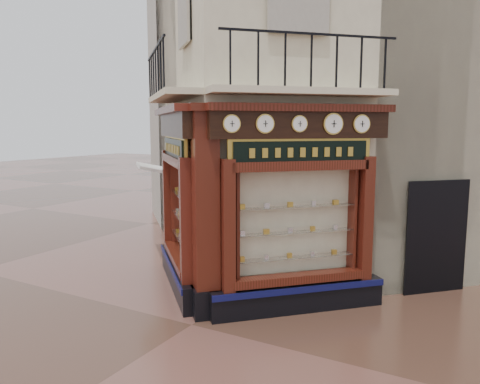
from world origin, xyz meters
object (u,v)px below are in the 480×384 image
Objects in this scene: clock_a at (232,124)px; signboard_left at (175,148)px; corner_pilaster at (206,215)px; signboard_right at (301,152)px; awning at (158,257)px; clock_e at (362,124)px; clock_c at (299,124)px; clock_d at (333,124)px; clock_b at (265,124)px.

clock_a is 0.15× the size of signboard_left.
corner_pilaster is 2.12m from signboard_right.
awning is 0.76× the size of signboard_left.
corner_pilaster is 1.77m from clock_a.
clock_e is 6.84m from awning.
clock_c reaches higher than signboard_right.
signboard_left is (-3.41, -0.33, -0.52)m from clock_d.
signboard_left is at bearing -175.83° from awning.
corner_pilaster reaches higher than clock_a.
clock_a is 0.61m from clock_b.
clock_a reaches higher than awning.
clock_c is 0.54m from signboard_right.
clock_a is 0.93× the size of clock_b.
clock_b reaches higher than signboard_left.
clock_d is at bearing -148.93° from awning.
clock_a is 1.27m from clock_c.
clock_d is (1.37, 1.37, 0.00)m from clock_a.
clock_c is 0.77× the size of clock_d.
signboard_left is (-2.47, 0.61, -0.52)m from clock_b.
signboard_right is at bearing 49.40° from clock_c.
clock_d is (1.95, 1.34, 1.67)m from corner_pilaster.
clock_a is 0.20× the size of awning.
clock_d is at bearing -180.00° from clock_e.
corner_pilaster is 2.52× the size of awning.
corner_pilaster is 4.71m from awning.
clock_b is 1.33m from clock_d.
clock_d is at bearing -10.85° from signboard_right.
corner_pilaster is at bearing 132.18° from clock_a.
signboard_left is 2.92m from signboard_right.
corner_pilaster is at bearing -169.75° from signboard_left.
clock_a is 2.35m from signboard_left.
clock_c is (0.90, 0.90, 0.00)m from clock_a.
corner_pilaster reaches higher than signboard_right.
clock_e is at bearing 0.00° from clock_d.
awning is 0.77× the size of signboard_right.
clock_b is 0.66m from clock_c.
corner_pilaster is 12.44× the size of clock_a.
clock_c is 0.67m from clock_d.
clock_b is at bearing -180.00° from clock_e.
signboard_right is (0.89, 1.04, -0.52)m from clock_a.
corner_pilaster is 1.95× the size of signboard_right.
clock_e is at bearing 0.00° from clock_a.
clock_b is 0.17× the size of signboard_right.
clock_e reaches higher than clock_c.
corner_pilaster reaches higher than clock_c.
clock_b is (0.43, 0.43, 0.00)m from clock_a.
clock_b is 6.11m from awning.
corner_pilaster is 1.91× the size of signboard_left.
signboard_right is (-0.49, -0.33, -0.52)m from clock_d.
clock_c is at bearing -137.83° from signboard_left.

